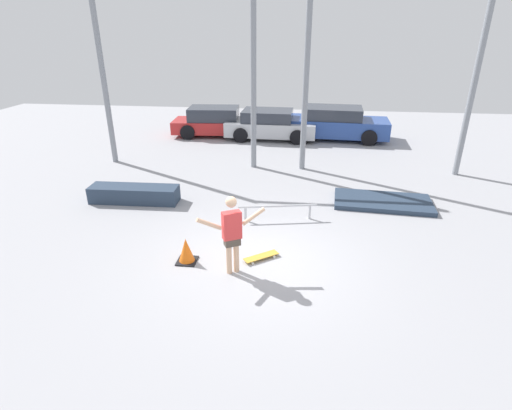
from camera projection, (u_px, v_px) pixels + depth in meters
The scene contains 12 objects.
ground_plane at pixel (257, 262), 8.73m from camera, with size 36.00×36.00×0.00m, color #9E9EA3.
skateboarder at pixel (232, 231), 8.00m from camera, with size 1.31×0.76×1.72m.
skateboard at pixel (261, 256), 8.83m from camera, with size 0.78×0.65×0.08m.
grind_box at pixel (134, 194), 11.69m from camera, with size 2.58×0.67×0.48m, color #28384C.
manual_pad at pixel (383, 202), 11.60m from camera, with size 2.75×1.40×0.14m, color #28384C.
grind_rail at pixel (278, 208), 10.53m from camera, with size 2.07×0.46×0.43m.
canopy_support_left at pixel (175, 57), 13.49m from camera, with size 5.54×0.20×6.27m.
canopy_support_right at pixel (391, 59), 12.73m from camera, with size 5.54×0.20×6.27m.
parked_car_red at pixel (216, 122), 18.77m from camera, with size 4.23×2.06×1.32m.
parked_car_silver at pixel (270, 125), 18.25m from camera, with size 4.10×2.07×1.29m.
parked_car_blue at pixel (336, 124), 18.16m from camera, with size 4.68×2.24×1.44m.
traffic_cone at pixel (186, 251), 8.65m from camera, with size 0.43×0.43×0.56m.
Camera 1 is at (0.85, -7.41, 4.70)m, focal length 28.00 mm.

